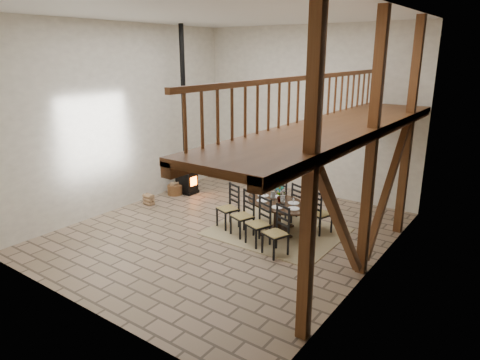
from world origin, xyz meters
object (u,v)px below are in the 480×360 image
Objects in this scene: log_basket at (175,189)px; log_stack at (149,199)px; dining_table at (275,217)px; wood_stove at (186,157)px.

log_stack is at bearing -87.92° from log_basket.
dining_table is 0.53× the size of wood_stove.
log_stack is (0.04, -1.12, -0.01)m from log_basket.
log_stack is (-0.15, -1.46, -0.98)m from wood_stove.
dining_table reaches higher than log_basket.
wood_stove is 1.77m from log_stack.
wood_stove reaches higher than log_basket.
dining_table is 4.06m from wood_stove.
dining_table is 8.35× the size of log_stack.
wood_stove reaches higher than dining_table.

